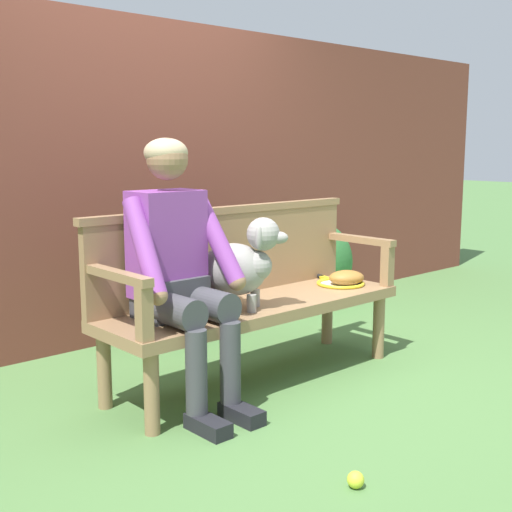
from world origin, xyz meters
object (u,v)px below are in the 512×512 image
Objects in this scene: garden_bench at (256,312)px; person_seated at (177,264)px; tennis_ball at (356,480)px; tennis_racket at (338,282)px; baseball_glove at (346,278)px; dog_on_bench at (242,263)px.

garden_bench is 1.36× the size of person_seated.
tennis_racket is at bearing 43.47° from tennis_ball.
tennis_racket is at bearing 129.48° from baseball_glove.
person_seated reaches higher than tennis_racket.
garden_bench is at bearing 22.87° from dog_on_bench.
tennis_racket is 8.81× the size of tennis_ball.
tennis_ball is at bearing -108.52° from dog_on_bench.
garden_bench is at bearing -160.22° from baseball_glove.
tennis_ball is at bearing -114.61° from garden_bench.
dog_on_bench reaches higher than baseball_glove.
tennis_ball is (-1.21, -1.08, -0.45)m from baseball_glove.
baseball_glove is (0.70, -0.04, 0.10)m from garden_bench.
tennis_ball is (-0.35, -1.06, -0.65)m from dog_on_bench.
garden_bench is at bearing 1.84° from person_seated.
garden_bench is 0.62m from person_seated.
baseball_glove is at bearing 1.56° from dog_on_bench.
dog_on_bench is 1.29m from tennis_ball.
dog_on_bench is 0.88m from baseball_glove.
garden_bench is 0.71m from baseball_glove.
baseball_glove is at bearing -73.97° from tennis_racket.
tennis_ball is (-1.20, -1.14, -0.42)m from tennis_racket.
garden_bench is 3.08× the size of tennis_racket.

